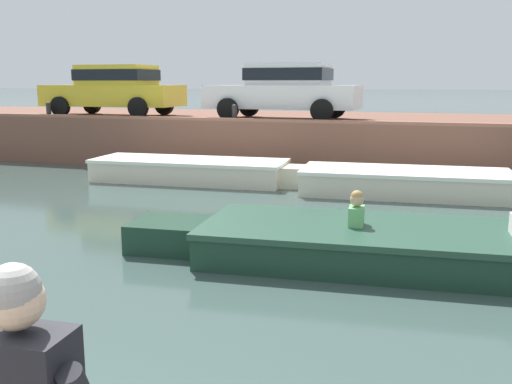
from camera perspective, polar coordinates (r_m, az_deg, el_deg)
name	(u,v)px	position (r m, az deg, el deg)	size (l,w,h in m)	color
ground_plane	(269,242)	(8.76, 1.28, -5.01)	(400.00, 400.00, 0.00)	#384C47
far_quay_wall	(357,140)	(17.55, 10.08, 5.14)	(60.00, 6.00, 1.38)	brown
far_wall_coping	(342,122)	(14.66, 8.57, 6.95)	(60.00, 0.24, 0.08)	#925F4C
boat_moored_west_cream	(199,171)	(14.03, -5.75, 2.13)	(5.73, 1.87, 0.55)	silver
boat_moored_central_cream	(415,183)	(12.75, 15.63, 0.89)	(5.36, 2.06, 0.55)	silver
motorboat_passing	(401,246)	(7.89, 14.27, -5.25)	(7.21, 2.43, 0.98)	#193828
car_leftmost_yellow	(115,88)	(18.49, -13.96, 10.05)	(4.30, 1.96, 1.54)	yellow
car_left_inner_white	(285,89)	(16.28, 2.93, 10.28)	(4.28, 1.97, 1.54)	white
mooring_bollard_west	(49,109)	(18.46, -20.03, 7.83)	(0.15, 0.15, 0.44)	#2D2B28
mooring_bollard_mid	(235,112)	(15.53, -2.16, 8.02)	(0.15, 0.15, 0.44)	#2D2B28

